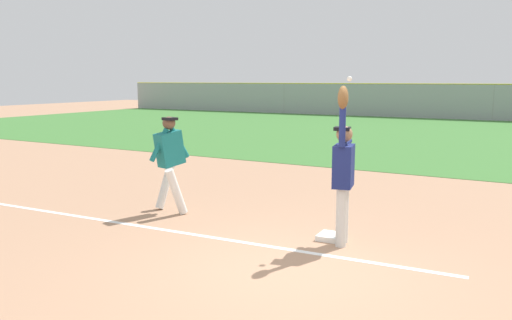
{
  "coord_description": "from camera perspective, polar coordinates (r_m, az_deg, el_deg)",
  "views": [
    {
      "loc": [
        2.64,
        -5.65,
        2.36
      ],
      "look_at": [
        -1.46,
        1.7,
        1.05
      ],
      "focal_mm": 36.33,
      "sensor_mm": 36.0,
      "label": 1
    }
  ],
  "objects": [
    {
      "name": "fielder",
      "position": [
        7.41,
        9.59,
        -0.91
      ],
      "size": [
        0.34,
        0.9,
        2.28
      ],
      "rotation": [
        0.0,
        0.0,
        3.34
      ],
      "color": "silver",
      "rests_on": "ground_plane"
    },
    {
      "name": "runner",
      "position": [
        9.32,
        -9.46,
        0.31
      ],
      "size": [
        0.76,
        0.83,
        1.72
      ],
      "rotation": [
        0.0,
        0.0,
        -0.28
      ],
      "color": "white",
      "rests_on": "ground_plane"
    },
    {
      "name": "parked_car_red",
      "position": [
        38.5,
        8.48,
        6.25
      ],
      "size": [
        4.56,
        2.44,
        1.25
      ],
      "rotation": [
        0.0,
        0.0,
        0.09
      ],
      "color": "#B21E1E",
      "rests_on": "ground_plane"
    },
    {
      "name": "ground_plane",
      "position": [
        6.67,
        3.95,
        -11.9
      ],
      "size": [
        80.91,
        80.91,
        0.0
      ],
      "primitive_type": "plane",
      "color": "tan"
    },
    {
      "name": "outfield_grass",
      "position": [
        23.2,
        22.49,
        2.35
      ],
      "size": [
        53.71,
        19.87,
        0.01
      ],
      "primitive_type": "cube",
      "color": "#3D7533",
      "rests_on": "ground_plane"
    },
    {
      "name": "first_base",
      "position": [
        7.88,
        8.31,
        -8.37
      ],
      "size": [
        0.39,
        0.39,
        0.08
      ],
      "primitive_type": "cube",
      "rotation": [
        0.0,
        0.0,
        0.04
      ],
      "color": "white",
      "rests_on": "ground_plane"
    },
    {
      "name": "baseball",
      "position": [
        7.54,
        10.26,
        8.8
      ],
      "size": [
        0.07,
        0.07,
        0.07
      ],
      "primitive_type": "sphere",
      "color": "white"
    },
    {
      "name": "chalk_foul_line",
      "position": [
        9.36,
        -17.55,
        -6.16
      ],
      "size": [
        11.99,
        0.64,
        0.01
      ],
      "primitive_type": "cube",
      "rotation": [
        0.0,
        0.0,
        0.05
      ],
      "color": "white",
      "rests_on": "ground_plane"
    },
    {
      "name": "outfield_fence",
      "position": [
        33.0,
        24.68,
        5.8
      ],
      "size": [
        53.79,
        0.08,
        2.13
      ],
      "color": "#93999E",
      "rests_on": "ground_plane"
    },
    {
      "name": "parked_car_green",
      "position": [
        36.57,
        17.57,
        5.8
      ],
      "size": [
        4.52,
        2.36,
        1.25
      ],
      "rotation": [
        0.0,
        0.0,
        -0.07
      ],
      "color": "#1E6B33",
      "rests_on": "ground_plane"
    }
  ]
}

